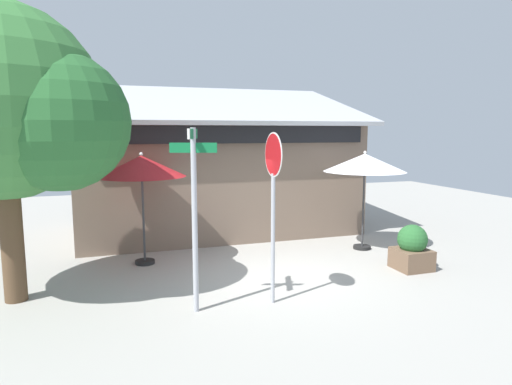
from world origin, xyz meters
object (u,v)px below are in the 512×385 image
object	(u,v)px
stop_sign	(273,186)
street_sign_post	(194,203)
patio_umbrella_crimson_left	(142,167)
patio_umbrella_ivory_center	(365,163)
shade_tree	(16,108)
sidewalk_planter	(412,249)

from	to	relation	value
stop_sign	street_sign_post	bearing A→B (deg)	178.02
street_sign_post	stop_sign	world-z (taller)	street_sign_post
patio_umbrella_crimson_left	patio_umbrella_ivory_center	bearing A→B (deg)	-4.42
street_sign_post	patio_umbrella_ivory_center	xyz separation A→B (m)	(4.76, 2.60, 0.35)
street_sign_post	patio_umbrella_crimson_left	size ratio (longest dim) A/B	1.21
street_sign_post	shade_tree	world-z (taller)	shade_tree
patio_umbrella_crimson_left	patio_umbrella_ivory_center	world-z (taller)	patio_umbrella_crimson_left
street_sign_post	patio_umbrella_ivory_center	bearing A→B (deg)	28.67
stop_sign	patio_umbrella_crimson_left	bearing A→B (deg)	122.43
stop_sign	patio_umbrella_ivory_center	world-z (taller)	stop_sign
street_sign_post	stop_sign	size ratio (longest dim) A/B	1.02
patio_umbrella_ivory_center	sidewalk_planter	xyz separation A→B (m)	(0.11, -1.81, -1.72)
stop_sign	sidewalk_planter	distance (m)	3.97
patio_umbrella_ivory_center	stop_sign	bearing A→B (deg)	-142.24
stop_sign	patio_umbrella_crimson_left	size ratio (longest dim) A/B	1.18
shade_tree	street_sign_post	bearing A→B (deg)	-26.80
street_sign_post	patio_umbrella_crimson_left	xyz separation A→B (m)	(-0.61, 3.02, 0.37)
street_sign_post	shade_tree	bearing A→B (deg)	153.20
patio_umbrella_ivory_center	patio_umbrella_crimson_left	bearing A→B (deg)	175.58
patio_umbrella_ivory_center	shade_tree	size ratio (longest dim) A/B	0.49
patio_umbrella_crimson_left	sidewalk_planter	bearing A→B (deg)	-22.11
stop_sign	shade_tree	world-z (taller)	shade_tree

